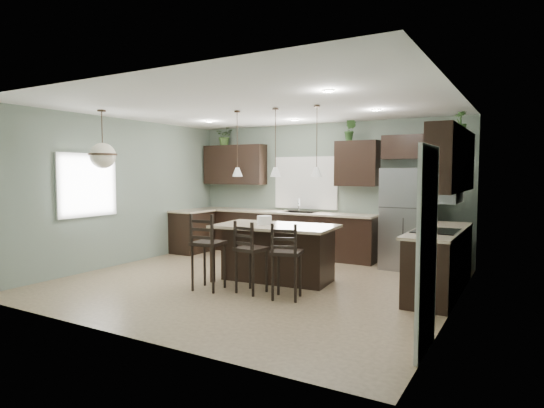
{
  "coord_description": "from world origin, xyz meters",
  "views": [
    {
      "loc": [
        3.85,
        -6.12,
        1.78
      ],
      "look_at": [
        0.1,
        0.4,
        1.25
      ],
      "focal_mm": 30.0,
      "sensor_mm": 36.0,
      "label": 1
    }
  ],
  "objects": [
    {
      "name": "bar_stool_right",
      "position": [
        0.9,
        -0.59,
        0.54
      ],
      "size": [
        0.49,
        0.49,
        1.08
      ],
      "primitive_type": "cube",
      "rotation": [
        0.0,
        0.0,
        0.26
      ],
      "color": "black",
      "rests_on": "ground"
    },
    {
      "name": "back_upper_left",
      "position": [
        -2.15,
        2.58,
        1.95
      ],
      "size": [
        1.55,
        0.34,
        0.9
      ],
      "primitive_type": "cube",
      "color": "black",
      "rests_on": "room_shell"
    },
    {
      "name": "plant_back_left",
      "position": [
        -2.4,
        2.55,
        2.62
      ],
      "size": [
        0.48,
        0.45,
        0.44
      ],
      "primitive_type": "imported",
      "rotation": [
        0.0,
        0.0,
        0.33
      ],
      "color": "#365324",
      "rests_on": "back_upper_left"
    },
    {
      "name": "pendant_left",
      "position": [
        -0.45,
        0.19,
        2.25
      ],
      "size": [
        0.17,
        0.17,
        1.1
      ],
      "primitive_type": null,
      "color": "white",
      "rests_on": "room_shell"
    },
    {
      "name": "bar_stool_left",
      "position": [
        -0.36,
        -0.73,
        0.58
      ],
      "size": [
        0.49,
        0.49,
        1.17
      ],
      "primitive_type": "cube",
      "rotation": [
        0.0,
        0.0,
        0.13
      ],
      "color": "black",
      "rests_on": "ground"
    },
    {
      "name": "right_countertop",
      "position": [
        2.68,
        0.87,
        0.92
      ],
      "size": [
        0.66,
        2.35,
        0.04
      ],
      "primitive_type": "cube",
      "color": "beige",
      "rests_on": "right_lower_cabs"
    },
    {
      "name": "sink_inset",
      "position": [
        -0.4,
        2.43,
        0.94
      ],
      "size": [
        0.7,
        0.45,
        0.01
      ],
      "primitive_type": "cube",
      "color": "gray",
      "rests_on": "back_countertop"
    },
    {
      "name": "back_countertop",
      "position": [
        -0.85,
        2.43,
        0.92
      ],
      "size": [
        4.2,
        0.66,
        0.04
      ],
      "primitive_type": "cube",
      "color": "beige",
      "rests_on": "back_lower_cabs"
    },
    {
      "name": "room_shell",
      "position": [
        0.0,
        0.0,
        1.7
      ],
      "size": [
        6.0,
        6.0,
        6.0
      ],
      "color": "slate",
      "rests_on": "ground"
    },
    {
      "name": "pendant_center",
      "position": [
        0.25,
        0.24,
        2.25
      ],
      "size": [
        0.17,
        0.17,
        1.1
      ],
      "primitive_type": null,
      "color": "white",
      "rests_on": "room_shell"
    },
    {
      "name": "left_return_cabs",
      "position": [
        -2.7,
        1.7,
        0.45
      ],
      "size": [
        0.6,
        0.9,
        0.9
      ],
      "primitive_type": "cube",
      "color": "black",
      "rests_on": "ground"
    },
    {
      "name": "back_lower_cabs",
      "position": [
        -0.85,
        2.45,
        0.45
      ],
      "size": [
        4.2,
        0.6,
        0.9
      ],
      "primitive_type": "cube",
      "color": "black",
      "rests_on": "ground"
    },
    {
      "name": "window_back",
      "position": [
        -0.4,
        2.73,
        1.55
      ],
      "size": [
        1.35,
        0.02,
        1.0
      ],
      "primitive_type": "cube",
      "color": "white",
      "rests_on": "room_shell"
    },
    {
      "name": "cooktop",
      "position": [
        2.68,
        0.6,
        0.94
      ],
      "size": [
        0.58,
        0.75,
        0.02
      ],
      "primitive_type": "cube",
      "color": "black",
      "rests_on": "right_countertop"
    },
    {
      "name": "bar_stool_center",
      "position": [
        0.3,
        -0.56,
        0.54
      ],
      "size": [
        0.44,
        0.44,
        1.07
      ],
      "primitive_type": "cube",
      "rotation": [
        0.0,
        0.0,
        -0.13
      ],
      "color": "black",
      "rests_on": "ground"
    },
    {
      "name": "plant_right_wall",
      "position": [
        2.8,
        1.76,
        2.58
      ],
      "size": [
        0.27,
        0.27,
        0.36
      ],
      "primitive_type": "imported",
      "rotation": [
        0.0,
        0.0,
        -0.39
      ],
      "color": "#335826",
      "rests_on": "right_upper_cabs"
    },
    {
      "name": "right_upper_cabs",
      "position": [
        2.83,
        0.87,
        1.95
      ],
      "size": [
        0.34,
        2.35,
        0.9
      ],
      "primitive_type": "cube",
      "color": "black",
      "rests_on": "room_shell"
    },
    {
      "name": "window_left",
      "position": [
        -2.98,
        -0.8,
        1.55
      ],
      "size": [
        0.02,
        1.1,
        1.0
      ],
      "primitive_type": "cube",
      "color": "white",
      "rests_on": "room_shell"
    },
    {
      "name": "faucet",
      "position": [
        -0.4,
        2.4,
        1.08
      ],
      "size": [
        0.02,
        0.02,
        0.28
      ],
      "primitive_type": "cylinder",
      "color": "silver",
      "rests_on": "back_countertop"
    },
    {
      "name": "fridge_header",
      "position": [
        1.85,
        2.58,
        2.25
      ],
      "size": [
        1.05,
        0.34,
        0.45
      ],
      "primitive_type": "cube",
      "color": "black",
      "rests_on": "room_shell"
    },
    {
      "name": "right_lower_cabs",
      "position": [
        2.7,
        0.87,
        0.45
      ],
      "size": [
        0.6,
        2.35,
        0.9
      ],
      "primitive_type": "cube",
      "color": "black",
      "rests_on": "ground"
    },
    {
      "name": "left_return_countertop",
      "position": [
        -2.68,
        1.7,
        0.92
      ],
      "size": [
        0.66,
        0.96,
        0.04
      ],
      "primitive_type": "cube",
      "color": "beige",
      "rests_on": "left_return_cabs"
    },
    {
      "name": "plant_back_right",
      "position": [
        0.66,
        2.55,
        2.61
      ],
      "size": [
        0.26,
        0.22,
        0.43
      ],
      "primitive_type": "imported",
      "rotation": [
        0.0,
        0.0,
        -0.12
      ],
      "color": "#325A27",
      "rests_on": "back_upper_right"
    },
    {
      "name": "pantry_door",
      "position": [
        2.98,
        -1.55,
        1.02
      ],
      "size": [
        0.04,
        0.82,
        2.04
      ],
      "primitive_type": "cube",
      "color": "white",
      "rests_on": "ground"
    },
    {
      "name": "ground",
      "position": [
        0.0,
        0.0,
        0.0
      ],
      "size": [
        6.0,
        6.0,
        0.0
      ],
      "primitive_type": "plane",
      "color": "#9E8466",
      "rests_on": "ground"
    },
    {
      "name": "back_upper_right",
      "position": [
        0.8,
        2.58,
        1.95
      ],
      "size": [
        0.85,
        0.34,
        0.9
      ],
      "primitive_type": "cube",
      "color": "black",
      "rests_on": "room_shell"
    },
    {
      "name": "refrigerator",
      "position": [
        1.89,
        2.3,
        0.93
      ],
      "size": [
        0.9,
        0.74,
        1.85
      ],
      "primitive_type": "cube",
      "color": "gray",
      "rests_on": "ground"
    },
    {
      "name": "chandelier",
      "position": [
        -2.32,
        -1.0,
        2.32
      ],
      "size": [
        0.46,
        0.46,
        0.96
      ],
      "primitive_type": null,
      "color": "beige",
      "rests_on": "room_shell"
    },
    {
      "name": "pendant_right",
      "position": [
        0.95,
        0.3,
        2.25
      ],
      "size": [
        0.17,
        0.17,
        1.1
      ],
      "primitive_type": null,
      "color": "silver",
      "rests_on": "room_shell"
    },
    {
      "name": "wall_oven_front",
      "position": [
        2.4,
        0.6,
        0.45
      ],
      "size": [
        0.01,
        0.72,
        0.6
      ],
      "primitive_type": "cube",
      "color": "gray",
      "rests_on": "right_lower_cabs"
    },
    {
      "name": "serving_dish",
      "position": [
        0.05,
        0.23,
        0.99
      ],
      "size": [
        0.24,
        0.24,
        0.14
      ],
      "primitive_type": "cylinder",
      "color": "silver",
      "rests_on": "kitchen_island"
    },
    {
      "name": "kitchen_island",
      "position": [
        0.25,
        0.24,
        0.46
      ],
      "size": [
        2.02,
        1.26,
        0.92
      ],
      "primitive_type": "cube",
      "rotation": [
        0.0,
        0.0,
        0.08
      ],
      "color": "black",
      "rests_on": "ground"
    },
    {
      "name": "microwave",
      "position": [
        2.78,
        0.6,
        1.55
      ],
      "size": [
        0.4,
        0.75,
        0.4
      ],
      "primitive_type": "cube",
      "color": "gray",
      "rests_on": "right_upper_cabs"
    }
  ]
}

